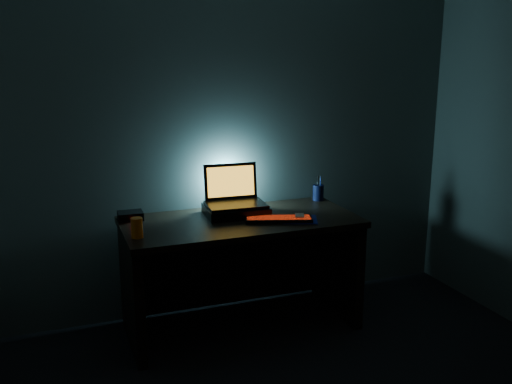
% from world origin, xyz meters
% --- Properties ---
extents(room, '(3.50, 4.00, 2.50)m').
position_xyz_m(room, '(0.00, 0.00, 1.25)').
color(room, black).
rests_on(room, ground).
extents(desk, '(1.50, 0.70, 0.75)m').
position_xyz_m(desk, '(0.00, 1.67, 0.49)').
color(desk, black).
rests_on(desk, ground).
extents(riser, '(0.42, 0.32, 0.06)m').
position_xyz_m(riser, '(0.00, 1.73, 0.78)').
color(riser, black).
rests_on(riser, desk).
extents(laptop, '(0.39, 0.30, 0.26)m').
position_xyz_m(laptop, '(0.01, 1.78, 0.87)').
color(laptop, black).
rests_on(laptop, riser).
extents(keyboard, '(0.44, 0.26, 0.03)m').
position_xyz_m(keyboard, '(0.21, 1.49, 0.76)').
color(keyboard, black).
rests_on(keyboard, desk).
extents(mousepad, '(0.28, 0.27, 0.00)m').
position_xyz_m(mousepad, '(0.35, 1.47, 0.75)').
color(mousepad, navy).
rests_on(mousepad, desk).
extents(mouse, '(0.09, 0.11, 0.03)m').
position_xyz_m(mouse, '(0.35, 1.47, 0.77)').
color(mouse, gray).
rests_on(mouse, mousepad).
extents(pen_cup, '(0.09, 0.09, 0.11)m').
position_xyz_m(pen_cup, '(0.68, 1.88, 0.81)').
color(pen_cup, black).
rests_on(pen_cup, desk).
extents(juice_glass, '(0.09, 0.09, 0.12)m').
position_xyz_m(juice_glass, '(-0.68, 1.47, 0.81)').
color(juice_glass, orange).
rests_on(juice_glass, desk).
extents(router, '(0.16, 0.13, 0.05)m').
position_xyz_m(router, '(-0.66, 1.85, 0.78)').
color(router, black).
rests_on(router, desk).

